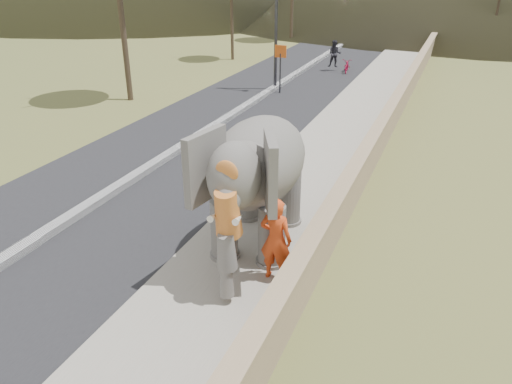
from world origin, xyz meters
TOP-DOWN VIEW (x-y plane):
  - ground at (0.00, 0.00)m, footprint 160.00×160.00m
  - road at (-5.00, 10.00)m, footprint 7.00×120.00m
  - median at (-5.00, 10.00)m, footprint 0.35×120.00m
  - walkway at (0.00, 10.00)m, footprint 3.00×120.00m
  - parapet at (1.65, 10.00)m, footprint 0.30×120.00m
  - signboard at (-4.50, 16.57)m, footprint 0.60×0.08m
  - elephant_and_man at (0.02, 2.44)m, footprint 2.74×4.59m
  - motorcyclist at (-2.88, 22.91)m, footprint 1.62×1.65m

SIDE VIEW (x-z plane):
  - ground at x=0.00m, z-range 0.00..0.00m
  - road at x=-5.00m, z-range 0.00..0.03m
  - walkway at x=0.00m, z-range 0.00..0.15m
  - median at x=-5.00m, z-range 0.00..0.22m
  - parapet at x=1.65m, z-range 0.00..1.10m
  - motorcyclist at x=-2.88m, z-range -0.19..1.65m
  - signboard at x=-4.50m, z-range 0.44..2.84m
  - elephant_and_man at x=0.02m, z-range 0.14..3.28m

